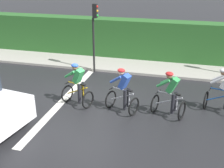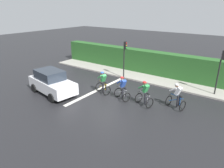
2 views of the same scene
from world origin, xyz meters
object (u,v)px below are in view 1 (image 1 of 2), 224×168
(cyclist_second, at_px, (170,96))
(traffic_light_near_crossing, at_px, (94,28))
(cyclist_mid, at_px, (123,92))
(cyclist_fourth, at_px, (78,86))
(cyclist_lead, at_px, (223,92))

(cyclist_second, relative_size, traffic_light_near_crossing, 0.50)
(cyclist_second, height_order, cyclist_mid, same)
(cyclist_second, height_order, cyclist_fourth, same)
(cyclist_fourth, bearing_deg, cyclist_second, 90.10)
(cyclist_mid, distance_m, traffic_light_near_crossing, 4.56)
(cyclist_second, relative_size, cyclist_fourth, 1.00)
(cyclist_mid, xyz_separation_m, traffic_light_near_crossing, (-3.70, -2.25, 1.43))
(cyclist_lead, bearing_deg, cyclist_fourth, -81.20)
(cyclist_second, xyz_separation_m, cyclist_mid, (0.09, -1.66, 0.00))
(cyclist_lead, height_order, traffic_light_near_crossing, traffic_light_near_crossing)
(cyclist_second, bearing_deg, cyclist_lead, 113.95)
(cyclist_lead, height_order, cyclist_fourth, same)
(cyclist_lead, relative_size, traffic_light_near_crossing, 0.50)
(cyclist_mid, relative_size, cyclist_fourth, 1.00)
(cyclist_fourth, bearing_deg, cyclist_mid, 87.23)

